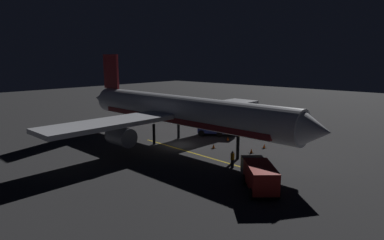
# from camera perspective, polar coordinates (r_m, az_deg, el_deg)

# --- Properties ---
(ground_plane) EXTENTS (180.00, 180.00, 0.20)m
(ground_plane) POSITION_cam_1_polar(r_m,az_deg,el_deg) (42.52, -2.00, -4.44)
(ground_plane) COLOR #2D2D2F
(apron_guide_stripe) EXTENTS (1.44, 18.24, 0.01)m
(apron_guide_stripe) POSITION_cam_1_polar(r_m,az_deg,el_deg) (38.62, 0.44, -5.83)
(apron_guide_stripe) COLOR gold
(apron_guide_stripe) RESTS_ON ground_plane
(airliner) EXTENTS (34.45, 39.13, 11.60)m
(airliner) POSITION_cam_1_polar(r_m,az_deg,el_deg) (42.04, -2.64, 1.54)
(airliner) COLOR silver
(airliner) RESTS_ON ground_plane
(baggage_truck) EXTENTS (5.97, 5.78, 2.25)m
(baggage_truck) POSITION_cam_1_polar(r_m,az_deg,el_deg) (28.82, 11.52, -9.37)
(baggage_truck) COLOR maroon
(baggage_truck) RESTS_ON ground_plane
(catering_truck) EXTENTS (4.67, 5.78, 2.53)m
(catering_truck) POSITION_cam_1_polar(r_m,az_deg,el_deg) (47.45, 4.09, -1.17)
(catering_truck) COLOR navy
(catering_truck) RESTS_ON ground_plane
(ground_crew_worker) EXTENTS (0.40, 0.40, 1.74)m
(ground_crew_worker) POSITION_cam_1_polar(r_m,az_deg,el_deg) (33.74, 7.05, -6.79)
(ground_crew_worker) COLOR black
(ground_crew_worker) RESTS_ON ground_plane
(traffic_cone_near_left) EXTENTS (0.50, 0.50, 0.55)m
(traffic_cone_near_left) POSITION_cam_1_polar(r_m,az_deg,el_deg) (40.81, 3.78, -4.59)
(traffic_cone_near_left) COLOR #EA590F
(traffic_cone_near_left) RESTS_ON ground_plane
(traffic_cone_near_right) EXTENTS (0.50, 0.50, 0.55)m
(traffic_cone_near_right) POSITION_cam_1_polar(r_m,az_deg,el_deg) (44.79, 6.26, -3.26)
(traffic_cone_near_right) COLOR #EA590F
(traffic_cone_near_right) RESTS_ON ground_plane
(traffic_cone_under_wing) EXTENTS (0.50, 0.50, 0.55)m
(traffic_cone_under_wing) POSITION_cam_1_polar(r_m,az_deg,el_deg) (39.31, 10.28, -5.34)
(traffic_cone_under_wing) COLOR #EA590F
(traffic_cone_under_wing) RESTS_ON ground_plane
(traffic_cone_far) EXTENTS (0.50, 0.50, 0.55)m
(traffic_cone_far) POSITION_cam_1_polar(r_m,az_deg,el_deg) (41.80, 12.45, -4.46)
(traffic_cone_far) COLOR #EA590F
(traffic_cone_far) RESTS_ON ground_plane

